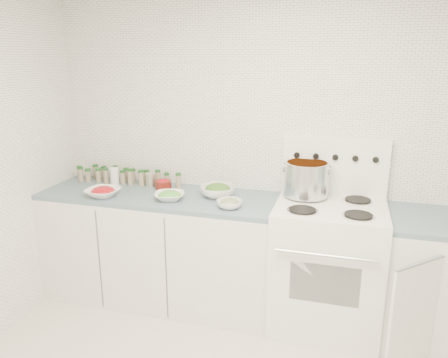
# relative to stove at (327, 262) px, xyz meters

# --- Properties ---
(room_walls) EXTENTS (3.54, 3.04, 2.52)m
(room_walls) POSITION_rel_stove_xyz_m (-0.48, -1.19, 1.06)
(room_walls) COLOR white
(room_walls) RESTS_ON ground
(counter_left) EXTENTS (1.85, 0.62, 0.90)m
(counter_left) POSITION_rel_stove_xyz_m (-1.30, 0.00, -0.05)
(counter_left) COLOR white
(counter_left) RESTS_ON ground
(stove) EXTENTS (0.76, 0.70, 1.36)m
(stove) POSITION_rel_stove_xyz_m (0.00, 0.00, 0.00)
(stove) COLOR white
(stove) RESTS_ON ground
(stock_pot) EXTENTS (0.35, 0.32, 0.25)m
(stock_pot) POSITION_rel_stove_xyz_m (-0.19, 0.14, 0.58)
(stock_pot) COLOR silver
(stock_pot) RESTS_ON stove
(bowl_tomato) EXTENTS (0.27, 0.27, 0.08)m
(bowl_tomato) POSITION_rel_stove_xyz_m (-1.69, -0.17, 0.44)
(bowl_tomato) COLOR white
(bowl_tomato) RESTS_ON counter_left
(bowl_snowpea) EXTENTS (0.27, 0.27, 0.07)m
(bowl_snowpea) POSITION_rel_stove_xyz_m (-1.17, -0.11, 0.44)
(bowl_snowpea) COLOR white
(bowl_snowpea) RESTS_ON counter_left
(bowl_broccoli) EXTENTS (0.30, 0.30, 0.11)m
(bowl_broccoli) POSITION_rel_stove_xyz_m (-0.84, 0.06, 0.45)
(bowl_broccoli) COLOR white
(bowl_broccoli) RESTS_ON counter_left
(bowl_zucchini) EXTENTS (0.21, 0.21, 0.07)m
(bowl_zucchini) POSITION_rel_stove_xyz_m (-0.69, -0.16, 0.44)
(bowl_zucchini) COLOR white
(bowl_zucchini) RESTS_ON counter_left
(bowl_pepper) EXTENTS (0.13, 0.13, 0.08)m
(bowl_pepper) POSITION_rel_stove_xyz_m (-1.33, 0.14, 0.44)
(bowl_pepper) COLOR maroon
(bowl_pepper) RESTS_ON counter_left
(salt_canister) EXTENTS (0.07, 0.07, 0.14)m
(salt_canister) POSITION_rel_stove_xyz_m (-1.77, 0.15, 0.47)
(salt_canister) COLOR white
(salt_canister) RESTS_ON counter_left
(tin_can) EXTENTS (0.09, 0.09, 0.11)m
(tin_can) POSITION_rel_stove_xyz_m (-1.45, 0.18, 0.46)
(tin_can) COLOR #B1AE96
(tin_can) RESTS_ON counter_left
(spice_cluster) EXTENTS (0.95, 0.16, 0.14)m
(spice_cluster) POSITION_rel_stove_xyz_m (-1.73, 0.20, 0.47)
(spice_cluster) COLOR gray
(spice_cluster) RESTS_ON counter_left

